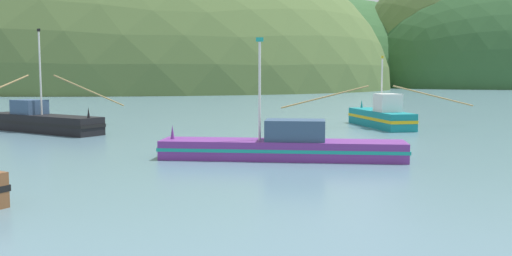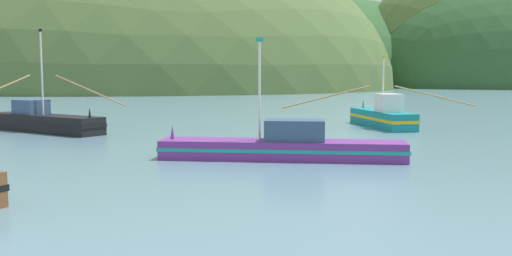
# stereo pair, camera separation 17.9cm
# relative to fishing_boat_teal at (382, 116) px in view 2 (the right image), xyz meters

# --- Properties ---
(hill_far_right) EXTENTS (98.85, 79.08, 79.93)m
(hill_far_right) POSITION_rel_fishing_boat_teal_xyz_m (80.02, 140.93, -0.84)
(hill_far_right) COLOR #2D562D
(hill_far_right) RESTS_ON ground
(hill_far_center) EXTENTS (106.95, 85.56, 108.95)m
(hill_far_center) POSITION_rel_fishing_boat_teal_xyz_m (82.51, 150.53, -0.84)
(hill_far_center) COLOR #516B38
(hill_far_center) RESTS_ON ground
(hill_far_left) EXTENTS (158.44, 126.75, 93.34)m
(hill_far_left) POSITION_rel_fishing_boat_teal_xyz_m (-45.69, 124.18, -0.84)
(hill_far_left) COLOR #516B38
(hill_far_left) RESTS_ON ground
(hill_mid_left) EXTENTS (174.06, 139.25, 73.33)m
(hill_mid_left) POSITION_rel_fishing_boat_teal_xyz_m (9.88, 190.76, -0.84)
(hill_mid_left) COLOR #2D562D
(hill_mid_left) RESTS_ON ground
(fishing_boat_teal) EXTENTS (15.86, 8.88, 5.56)m
(fishing_boat_teal) POSITION_rel_fishing_boat_teal_xyz_m (0.00, 0.00, 0.00)
(fishing_boat_teal) COLOR #147F84
(fishing_boat_teal) RESTS_ON ground
(fishing_boat_black) EXTENTS (10.03, 12.77, 7.34)m
(fishing_boat_black) POSITION_rel_fishing_boat_teal_xyz_m (-25.34, -2.86, -0.07)
(fishing_boat_black) COLOR black
(fishing_boat_black) RESTS_ON ground
(fishing_boat_purple) EXTENTS (12.10, 3.70, 5.87)m
(fishing_boat_purple) POSITION_rel_fishing_boat_teal_xyz_m (-8.95, -16.10, -0.22)
(fishing_boat_purple) COLOR #6B2D84
(fishing_boat_purple) RESTS_ON ground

